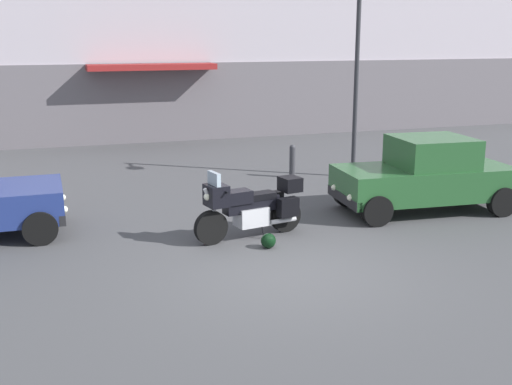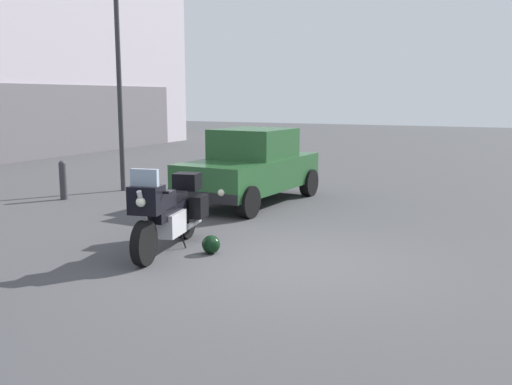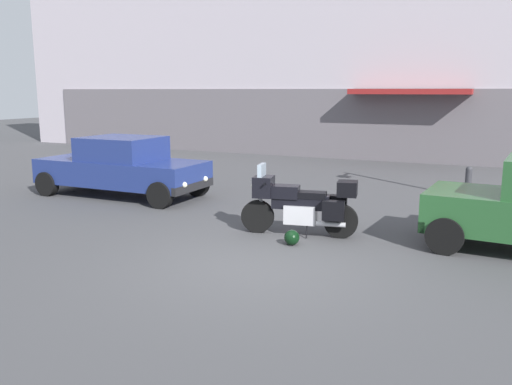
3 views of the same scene
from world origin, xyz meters
TOP-DOWN VIEW (x-y plane):
  - ground_plane at (0.00, 0.00)m, footprint 80.00×80.00m
  - building_facade_rear at (0.00, 14.83)m, footprint 38.62×3.40m
  - motorcycle at (-0.05, 1.93)m, footprint 2.25×0.97m
  - helmet at (0.05, 1.23)m, footprint 0.28×0.28m
  - car_sedan_far at (-5.67, 3.60)m, footprint 4.58×1.91m
  - bollard_curbside at (2.64, 6.59)m, footprint 0.16×0.16m

SIDE VIEW (x-z plane):
  - ground_plane at x=0.00m, z-range 0.00..0.00m
  - helmet at x=0.05m, z-range 0.00..0.28m
  - bollard_curbside at x=2.64m, z-range 0.03..0.93m
  - motorcycle at x=-0.05m, z-range -0.06..1.30m
  - car_sedan_far at x=-5.67m, z-range 0.00..1.56m
  - building_facade_rear at x=0.00m, z-range -0.05..11.94m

